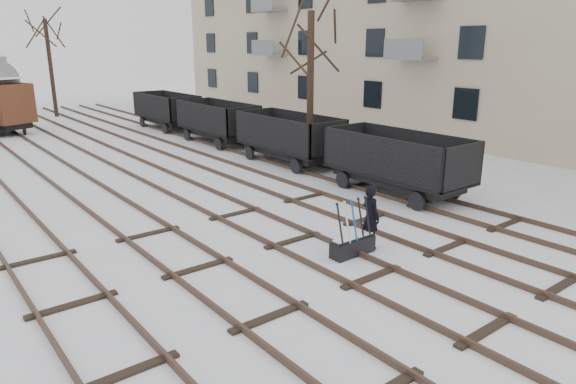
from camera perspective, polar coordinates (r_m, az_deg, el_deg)
name	(u,v)px	position (r m, az deg, el deg)	size (l,w,h in m)	color
ground	(372,278)	(12.52, 9.27, -9.44)	(120.00, 120.00, 0.00)	white
tracks	(141,169)	(23.43, -16.00, 2.49)	(13.90, 52.00, 0.16)	black
ground_frame	(353,245)	(13.65, 7.20, -5.82)	(1.30, 0.43, 1.49)	black
worker	(371,217)	(14.03, 9.16, -2.72)	(0.64, 0.42, 1.75)	black
freight_wagon_a	(396,171)	(19.27, 11.96, 2.30)	(2.21, 5.51, 2.25)	black
freight_wagon_b	(289,145)	(23.77, 0.09, 5.25)	(2.21, 5.51, 2.25)	black
freight_wagon_c	(218,128)	(29.00, -7.81, 7.09)	(2.21, 5.51, 2.25)	black
freight_wagon_d	(167,115)	(34.62, -13.27, 8.28)	(2.21, 5.51, 2.25)	black
tree_near	(310,92)	(22.74, 2.49, 11.07)	(0.30, 0.30, 6.69)	black
tree_far_right	(51,69)	(43.01, -24.85, 12.32)	(0.30, 0.30, 7.10)	black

